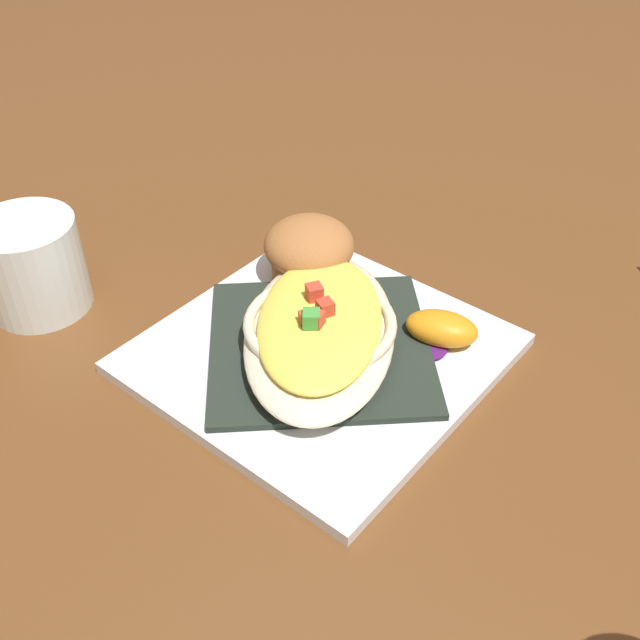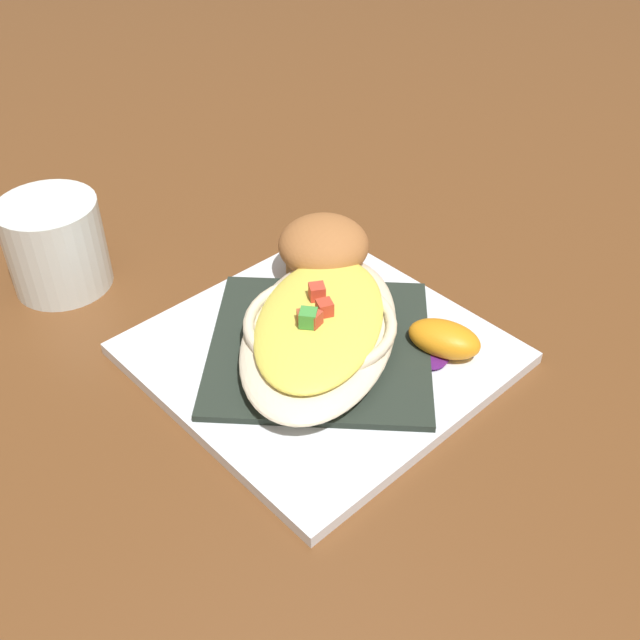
# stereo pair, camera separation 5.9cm
# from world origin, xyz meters

# --- Properties ---
(ground_plane) EXTENTS (2.60, 2.60, 0.00)m
(ground_plane) POSITION_xyz_m (0.00, 0.00, 0.00)
(ground_plane) COLOR brown
(square_plate) EXTENTS (0.26, 0.26, 0.01)m
(square_plate) POSITION_xyz_m (0.00, 0.00, 0.01)
(square_plate) COLOR white
(square_plate) RESTS_ON ground_plane
(folded_napkin) EXTENTS (0.25, 0.25, 0.01)m
(folded_napkin) POSITION_xyz_m (0.00, 0.00, 0.01)
(folded_napkin) COLOR #252E26
(folded_napkin) RESTS_ON square_plate
(gratin_dish) EXTENTS (0.24, 0.21, 0.05)m
(gratin_dish) POSITION_xyz_m (0.00, 0.00, 0.03)
(gratin_dish) COLOR beige
(gratin_dish) RESTS_ON folded_napkin
(muffin) EXTENTS (0.08, 0.08, 0.06)m
(muffin) POSITION_xyz_m (-0.07, -0.07, 0.04)
(muffin) COLOR #A86C33
(muffin) RESTS_ON square_plate
(orange_garnish) EXTENTS (0.07, 0.07, 0.03)m
(orange_garnish) POSITION_xyz_m (-0.07, 0.07, 0.02)
(orange_garnish) COLOR #4B165F
(orange_garnish) RESTS_ON square_plate
(coffee_mug) EXTENTS (0.09, 0.12, 0.08)m
(coffee_mug) POSITION_xyz_m (0.10, -0.24, 0.04)
(coffee_mug) COLOR white
(coffee_mug) RESTS_ON ground_plane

